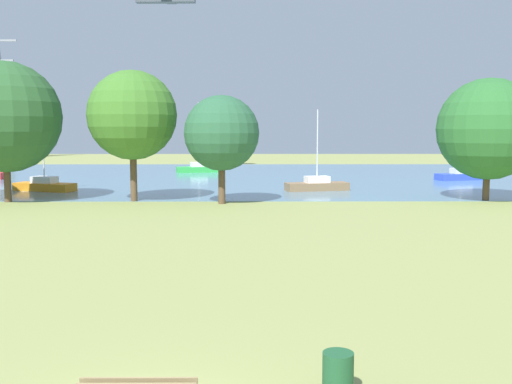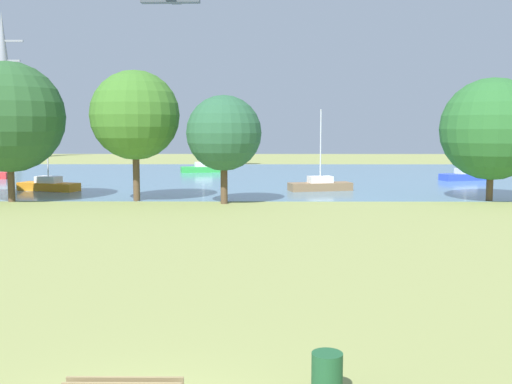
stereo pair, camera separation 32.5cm
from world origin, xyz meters
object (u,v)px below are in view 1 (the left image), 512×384
Objects in this scene: tree_west_far at (132,115)px; tree_east_far at (222,133)px; sailboat_orange at (45,185)px; sailboat_green at (199,168)px; tree_east_near at (488,129)px; tree_west_near at (5,117)px; sailboat_brown at (317,185)px; sailboat_blue at (461,175)px; litter_bin at (338,374)px.

tree_east_far is at bearing -12.86° from tree_west_far.
sailboat_green is (10.04, 19.14, 0.02)m from sailboat_orange.
tree_east_far is 0.85× the size of tree_east_near.
tree_west_far is (8.11, 0.31, 0.12)m from tree_west_near.
tree_west_near reaches higher than sailboat_brown.
tree_west_near reaches higher than sailboat_orange.
tree_west_far is (-1.96, -25.56, 5.13)m from sailboat_green.
sailboat_orange is 0.66× the size of tree_west_near.
sailboat_orange is 36.31m from sailboat_blue.
tree_west_far is at bearing -152.58° from sailboat_brown.
tree_west_near is at bearing -179.09° from tree_east_near.
tree_east_far is (5.82, -1.33, -1.14)m from tree_west_far.
tree_east_far is at bearing -4.19° from tree_west_near.
tree_east_near is at bearing 0.91° from tree_west_near.
sailboat_blue reaches higher than sailboat_orange.
litter_bin is 0.13× the size of sailboat_brown.
litter_bin is at bearing -82.77° from tree_east_far.
sailboat_green is at bearing 119.53° from sailboat_brown.
tree_east_near is at bearing 0.46° from tree_west_far.
sailboat_green reaches higher than tree_east_far.
sailboat_blue is 0.82× the size of sailboat_green.
tree_east_near is (31.26, -6.24, 4.25)m from sailboat_orange.
tree_west_near is at bearing 121.57° from litter_bin.
litter_bin is 32.28m from tree_east_near.
litter_bin is at bearing -72.02° from tree_west_far.
sailboat_green reaches higher than litter_bin.
sailboat_green is 28.21m from tree_west_near.
tree_east_far reaches higher than sailboat_orange.
tree_east_far is (13.94, -1.02, -1.02)m from tree_west_near.
sailboat_brown is 12.99m from tree_east_near.
tree_west_far is (-12.71, -6.59, 5.14)m from sailboat_brown.
sailboat_green is at bearing 129.90° from tree_east_near.
tree_east_far is (3.86, -26.89, 3.98)m from sailboat_green.
tree_west_near is 1.32× the size of tree_east_far.
litter_bin is 0.09× the size of tree_west_far.
tree_west_near is 1.13× the size of tree_east_near.
sailboat_brown is at bearing 148.55° from tree_east_near.
sailboat_blue is 17.01m from sailboat_brown.
sailboat_brown is at bearing -147.19° from sailboat_blue.
sailboat_green is at bearing 85.61° from tree_west_far.
sailboat_brown is 15.21m from tree_west_far.
tree_west_far reaches higher than sailboat_blue.
sailboat_green is 21.80m from sailboat_brown.
sailboat_blue is at bearing 24.66° from tree_west_near.
sailboat_blue is at bearing 38.98° from tree_east_far.
sailboat_blue is at bearing 14.98° from sailboat_orange.
sailboat_orange reaches higher than litter_bin.
tree_west_near is (-20.82, -6.90, 5.02)m from sailboat_brown.
sailboat_brown is (20.78, 0.17, 0.00)m from sailboat_orange.
sailboat_orange is 16.41m from tree_east_far.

